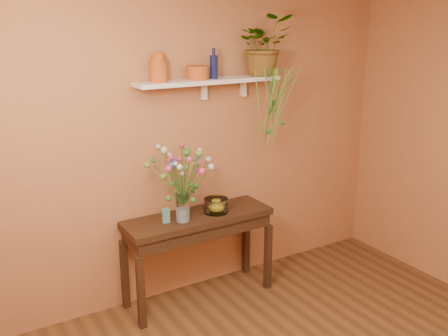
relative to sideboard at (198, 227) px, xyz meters
name	(u,v)px	position (x,y,z in m)	size (l,w,h in m)	color
room	(367,218)	(0.13, -1.77, 0.67)	(4.04, 4.04, 2.70)	brown
sideboard	(198,227)	(0.00, 0.00, 0.00)	(1.31, 0.42, 0.79)	#331E10
wall_shelf	(210,81)	(0.19, 0.10, 1.24)	(1.30, 0.24, 0.19)	white
terracotta_jug	(158,67)	(-0.27, 0.12, 1.37)	(0.18, 0.18, 0.24)	#BC5220
terracotta_pot	(198,73)	(0.07, 0.11, 1.32)	(0.18, 0.18, 0.11)	#BC5220
blue_bottle	(214,66)	(0.22, 0.09, 1.36)	(0.07, 0.07, 0.25)	#0F1443
spider_plant	(264,45)	(0.72, 0.08, 1.52)	(0.47, 0.41, 0.52)	#296824
plant_fronds	(274,108)	(0.73, -0.07, 1.00)	(0.58, 0.32, 0.71)	#296824
glass_vase	(183,209)	(-0.17, -0.06, 0.22)	(0.12, 0.12, 0.24)	white
bouquet	(183,169)	(-0.17, -0.06, 0.57)	(0.59, 0.57, 0.50)	#386B28
glass_bowl	(216,206)	(0.16, -0.03, 0.17)	(0.21, 0.21, 0.13)	white
lemon	(216,206)	(0.18, -0.01, 0.16)	(0.08, 0.08, 0.08)	yellow
carton	(166,216)	(-0.31, -0.01, 0.17)	(0.06, 0.04, 0.12)	teal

